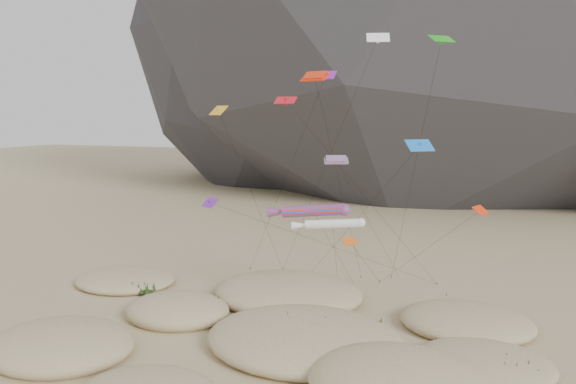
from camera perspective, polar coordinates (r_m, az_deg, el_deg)
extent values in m
plane|color=#CCB789|center=(48.51, -1.88, -16.40)|extent=(500.00, 500.00, 0.00)
ellipsoid|color=#2B2B30|center=(174.16, 1.69, 15.91)|extent=(136.20, 127.83, 116.00)
ellipsoid|color=#CCB789|center=(52.32, -22.05, -14.23)|extent=(12.68, 10.77, 3.37)
ellipsoid|color=#CCB789|center=(43.03, 11.18, -18.53)|extent=(13.25, 11.26, 4.11)
ellipsoid|color=#CCB789|center=(57.78, -11.16, -11.71)|extent=(10.56, 8.98, 3.09)
ellipsoid|color=#CCB789|center=(50.04, 1.66, -14.66)|extent=(17.20, 14.62, 3.40)
ellipsoid|color=#CCB789|center=(48.82, 19.27, -16.11)|extent=(10.88, 9.25, 2.08)
ellipsoid|color=#CCB789|center=(61.60, -0.01, -10.22)|extent=(16.30, 13.85, 3.44)
ellipsoid|color=#CCB789|center=(56.66, 17.68, -12.45)|extent=(12.40, 10.54, 2.70)
ellipsoid|color=#CCB789|center=(69.94, -16.19, -8.54)|extent=(12.09, 10.28, 2.24)
ellipsoid|color=black|center=(53.27, -23.30, -13.74)|extent=(2.45, 2.10, 0.74)
ellipsoid|color=black|center=(53.52, -20.27, -13.58)|extent=(2.36, 2.02, 0.71)
ellipsoid|color=black|center=(58.40, -10.65, -11.37)|extent=(2.50, 2.14, 0.75)
ellipsoid|color=black|center=(58.66, -7.27, -11.31)|extent=(2.01, 1.72, 0.60)
ellipsoid|color=black|center=(49.85, 1.49, -14.33)|extent=(3.25, 2.78, 0.98)
ellipsoid|color=black|center=(51.98, 8.31, -13.57)|extent=(2.82, 2.41, 0.85)
ellipsoid|color=black|center=(49.79, 0.11, -14.60)|extent=(2.56, 2.19, 0.77)
ellipsoid|color=black|center=(48.05, 22.61, -16.51)|extent=(2.13, 1.82, 0.64)
ellipsoid|color=black|center=(62.71, 0.94, -9.67)|extent=(3.49, 2.99, 1.05)
ellipsoid|color=black|center=(60.16, 3.71, -10.57)|extent=(2.75, 2.35, 0.83)
ellipsoid|color=black|center=(57.03, 17.58, -12.21)|extent=(2.25, 1.93, 0.68)
ellipsoid|color=black|center=(56.58, 15.54, -12.40)|extent=(1.86, 1.59, 0.56)
ellipsoid|color=black|center=(67.85, -15.57, -9.04)|extent=(2.03, 1.74, 0.61)
ellipsoid|color=black|center=(65.46, -14.45, -9.71)|extent=(2.21, 1.89, 0.66)
cylinder|color=#3F2D1E|center=(67.91, 1.57, -9.03)|extent=(0.08, 0.08, 0.30)
cylinder|color=#3F2D1E|center=(70.14, 7.40, -8.54)|extent=(0.08, 0.08, 0.30)
cylinder|color=#3F2D1E|center=(70.65, 10.45, -8.48)|extent=(0.08, 0.08, 0.30)
cylinder|color=#3F2D1E|center=(68.71, 9.30, -8.93)|extent=(0.08, 0.08, 0.30)
cylinder|color=#3F2D1E|center=(65.44, 15.80, -10.00)|extent=(0.08, 0.08, 0.30)
cylinder|color=#3F2D1E|center=(72.96, -0.52, -7.81)|extent=(0.08, 0.08, 0.30)
cylinder|color=#3F2D1E|center=(69.31, 14.91, -8.95)|extent=(0.08, 0.08, 0.30)
cylinder|color=#3F2D1E|center=(73.21, -3.88, -7.78)|extent=(0.08, 0.08, 0.30)
cylinder|color=#FD281A|center=(56.70, 2.57, -1.90)|extent=(6.53, 1.34, 1.84)
sphere|color=#FD281A|center=(55.89, 5.74, -1.81)|extent=(1.24, 1.24, 1.24)
cone|color=#FD281A|center=(57.79, -0.81, -2.03)|extent=(2.69, 1.13, 1.32)
cylinder|color=black|center=(61.96, 4.82, -5.93)|extent=(2.24, 9.55, 10.31)
cylinder|color=white|center=(54.84, 4.59, -3.24)|extent=(5.51, 1.61, 1.24)
sphere|color=white|center=(54.54, 7.41, -3.11)|extent=(0.91, 0.91, 0.91)
cone|color=white|center=(55.32, 1.52, -3.40)|extent=(2.30, 1.08, 0.93)
cylinder|color=black|center=(61.56, 4.85, -6.47)|extent=(2.40, 11.45, 9.39)
cube|color=red|center=(55.49, 2.73, 11.56)|extent=(3.03, 1.98, 0.82)
cube|color=red|center=(55.50, 2.73, 11.78)|extent=(2.55, 1.60, 0.81)
cylinder|color=black|center=(63.00, 5.37, 0.40)|extent=(1.65, 15.16, 23.50)
cube|color=#FF1A20|center=(56.17, 4.92, 3.18)|extent=(2.60, 1.79, 0.66)
cube|color=#FF1A20|center=(56.15, 4.93, 3.40)|extent=(2.19, 1.46, 0.66)
cylinder|color=black|center=(63.29, 8.44, -3.35)|extent=(4.67, 13.59, 15.36)
cube|color=blue|center=(48.64, 13.23, 4.62)|extent=(2.55, 2.36, 0.96)
cube|color=blue|center=(48.65, 13.23, 4.45)|extent=(0.41, 0.42, 0.79)
cylinder|color=black|center=(57.59, 6.46, -3.40)|extent=(14.67, 13.51, 17.32)
cube|color=red|center=(54.33, -0.25, 9.31)|extent=(2.08, 1.13, 0.72)
cube|color=red|center=(54.33, -0.25, 9.15)|extent=(0.25, 0.19, 0.72)
cylinder|color=black|center=(60.53, 8.26, -0.99)|extent=(13.59, 15.16, 21.24)
cube|color=#FF320D|center=(52.80, 18.97, -1.77)|extent=(1.54, 2.03, 0.72)
cube|color=#FF320D|center=(52.83, 18.96, -1.93)|extent=(0.29, 0.29, 0.62)
cylinder|color=black|center=(60.44, 13.53, -5.89)|extent=(11.11, 12.68, 11.45)
cube|color=purple|center=(56.42, 3.86, 11.76)|extent=(2.06, 1.10, 0.86)
cube|color=purple|center=(56.41, 3.86, 11.61)|extent=(0.26, 0.32, 0.66)
cylinder|color=black|center=(63.75, -0.53, 0.67)|extent=(12.89, 10.42, 23.72)
cube|color=#21A219|center=(53.43, 15.34, 14.79)|extent=(2.43, 2.31, 0.72)
cube|color=#21A219|center=(53.41, 15.34, 14.63)|extent=(0.31, 0.30, 0.76)
cylinder|color=black|center=(60.74, 12.53, 1.47)|extent=(6.13, 14.17, 26.57)
cube|color=#DE5614|center=(51.52, 6.27, -4.99)|extent=(1.50, 1.74, 0.55)
cube|color=#DE5614|center=(51.55, 6.27, -5.15)|extent=(0.23, 0.24, 0.53)
cylinder|color=black|center=(60.07, 7.99, -7.29)|extent=(0.05, 15.89, 8.47)
cube|color=white|center=(56.34, 9.14, 15.24)|extent=(2.39, 1.59, 0.97)
cube|color=white|center=(56.32, 9.14, 15.09)|extent=(0.35, 0.40, 0.72)
cylinder|color=black|center=(63.16, 3.62, 2.17)|extent=(13.82, 11.03, 27.20)
cube|color=gold|center=(58.26, -7.08, 8.23)|extent=(2.42, 2.05, 0.96)
cube|color=gold|center=(58.26, -7.07, 8.08)|extent=(0.40, 0.42, 0.73)
cylinder|color=black|center=(64.88, -3.43, -0.74)|extent=(1.94, 13.84, 20.29)
cube|color=#6D1BA1|center=(61.09, -7.91, -1.07)|extent=(2.36, 2.02, 0.93)
cube|color=#6D1BA1|center=(61.12, -7.90, -1.21)|extent=(0.39, 0.41, 0.71)
cylinder|color=black|center=(63.79, 4.16, -5.41)|extent=(23.10, 12.78, 10.45)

